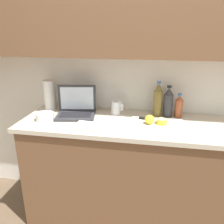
{
  "coord_description": "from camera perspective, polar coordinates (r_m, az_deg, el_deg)",
  "views": [
    {
      "loc": [
        -0.01,
        -1.76,
        1.63
      ],
      "look_at": [
        -0.33,
        -0.01,
        1.01
      ],
      "focal_mm": 38.0,
      "sensor_mm": 36.0,
      "label": 1
    }
  ],
  "objects": [
    {
      "name": "ground_plane",
      "position": [
        2.4,
        8.49,
        -23.73
      ],
      "size": [
        12.0,
        12.0,
        0.0
      ],
      "primitive_type": "plane",
      "color": "brown",
      "rests_on": "ground"
    },
    {
      "name": "wall_back",
      "position": [
        1.99,
        11.09,
        16.96
      ],
      "size": [
        5.2,
        0.38,
        2.6
      ],
      "color": "white",
      "rests_on": "ground_plane"
    },
    {
      "name": "counter_unit",
      "position": [
        2.11,
        9.7,
        -14.22
      ],
      "size": [
        2.13,
        0.61,
        0.93
      ],
      "color": "brown",
      "rests_on": "ground_plane"
    },
    {
      "name": "laptop",
      "position": [
        2.05,
        -8.59,
        0.84
      ],
      "size": [
        0.36,
        0.29,
        0.25
      ],
      "rotation": [
        0.0,
        0.0,
        0.17
      ],
      "color": "#333338",
      "rests_on": "counter_unit"
    },
    {
      "name": "cutting_board",
      "position": [
        1.89,
        10.73,
        -2.72
      ],
      "size": [
        0.41,
        0.23,
        0.01
      ],
      "primitive_type": "cube",
      "color": "silver",
      "rests_on": "counter_unit"
    },
    {
      "name": "knife",
      "position": [
        1.93,
        9.38,
        -1.81
      ],
      "size": [
        0.31,
        0.1,
        0.02
      ],
      "rotation": [
        0.0,
        0.0,
        -0.24
      ],
      "color": "silver",
      "rests_on": "cutting_board"
    },
    {
      "name": "lemon_half_cut",
      "position": [
        1.87,
        11.89,
        -2.26
      ],
      "size": [
        0.08,
        0.08,
        0.04
      ],
      "color": "yellow",
      "rests_on": "cutting_board"
    },
    {
      "name": "lemon_whole_beside",
      "position": [
        1.85,
        9.03,
        -1.79
      ],
      "size": [
        0.07,
        0.07,
        0.07
      ],
      "color": "yellow",
      "rests_on": "cutting_board"
    },
    {
      "name": "bottle_green_soda",
      "position": [
        2.05,
        15.78,
        1.29
      ],
      "size": [
        0.06,
        0.06,
        0.2
      ],
      "color": "#A34C2D",
      "rests_on": "counter_unit"
    },
    {
      "name": "bottle_oil_tall",
      "position": [
        2.04,
        13.35,
        2.23
      ],
      "size": [
        0.08,
        0.08,
        0.27
      ],
      "color": "#333338",
      "rests_on": "counter_unit"
    },
    {
      "name": "bottle_water_clear",
      "position": [
        2.03,
        10.99,
        2.81
      ],
      "size": [
        0.07,
        0.07,
        0.3
      ],
      "color": "olive",
      "rests_on": "counter_unit"
    },
    {
      "name": "measuring_cup",
      "position": [
        2.06,
        1.01,
        1.07
      ],
      "size": [
        0.1,
        0.08,
        0.11
      ],
      "color": "silver",
      "rests_on": "counter_unit"
    },
    {
      "name": "bowl_white",
      "position": [
        2.0,
        -15.83,
        -1.07
      ],
      "size": [
        0.15,
        0.15,
        0.06
      ],
      "color": "white",
      "rests_on": "counter_unit"
    },
    {
      "name": "paper_towel_roll",
      "position": [
        2.24,
        -14.76,
        4.02
      ],
      "size": [
        0.1,
        0.1,
        0.27
      ],
      "color": "white",
      "rests_on": "counter_unit"
    },
    {
      "name": "dish_towel",
      "position": [
        1.78,
        -5.5,
        -3.53
      ],
      "size": [
        0.23,
        0.17,
        0.02
      ],
      "primitive_type": "cube",
      "rotation": [
        0.0,
        0.0,
        -0.06
      ],
      "color": "silver",
      "rests_on": "counter_unit"
    }
  ]
}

